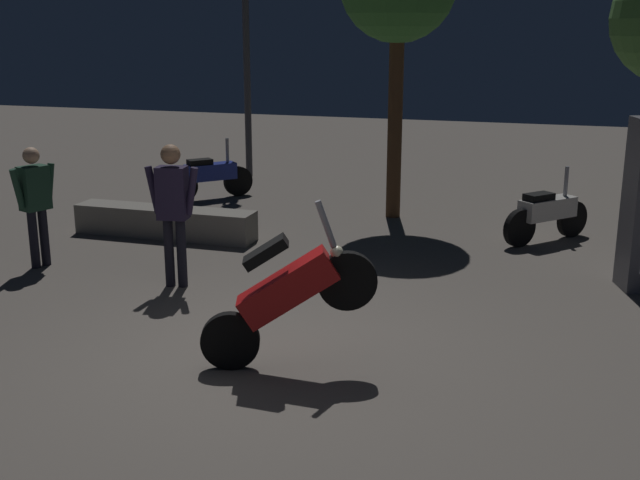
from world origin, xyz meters
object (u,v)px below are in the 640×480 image
object	(u,v)px
person_rider_beside	(173,202)
streetlamp_near	(246,23)
motorcycle_blue_parked_left	(210,176)
motorcycle_red_foreground	(288,294)
motorcycle_white_parked_right	(547,213)
person_bystander_far	(35,197)

from	to	relation	value
person_rider_beside	streetlamp_near	bearing A→B (deg)	-173.72
motorcycle_blue_parked_left	streetlamp_near	distance (m)	3.62
motorcycle_red_foreground	motorcycle_white_parked_right	bearing A→B (deg)	48.82
person_rider_beside	person_bystander_far	size ratio (longest dim) A/B	1.10
motorcycle_red_foreground	motorcycle_blue_parked_left	xyz separation A→B (m)	(-3.90, 6.70, -0.31)
motorcycle_blue_parked_left	streetlamp_near	world-z (taller)	streetlamp_near
person_bystander_far	motorcycle_red_foreground	bearing A→B (deg)	-6.21
person_bystander_far	person_rider_beside	bearing A→B (deg)	14.17
motorcycle_blue_parked_left	person_rider_beside	distance (m)	5.17
motorcycle_red_foreground	person_bystander_far	distance (m)	4.77
person_rider_beside	person_bystander_far	world-z (taller)	person_rider_beside
motorcycle_red_foreground	streetlamp_near	distance (m)	10.24
motorcycle_red_foreground	person_bystander_far	size ratio (longest dim) A/B	1.01
motorcycle_red_foreground	motorcycle_white_parked_right	xyz separation A→B (m)	(2.17, 5.43, -0.31)
motorcycle_white_parked_right	person_rider_beside	world-z (taller)	person_rider_beside
motorcycle_blue_parked_left	streetlamp_near	size ratio (longest dim) A/B	0.25
motorcycle_white_parked_right	person_bystander_far	xyz separation A→B (m)	(-6.45, -3.33, 0.52)
person_bystander_far	streetlamp_near	xyz separation A→B (m)	(0.19, 6.96, 2.22)
person_bystander_far	motorcycle_blue_parked_left	bearing A→B (deg)	105.23
motorcycle_red_foreground	motorcycle_white_parked_right	size ratio (longest dim) A/B	1.25
motorcycle_white_parked_right	person_rider_beside	bearing A→B (deg)	170.96
motorcycle_red_foreground	streetlamp_near	bearing A→B (deg)	94.95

